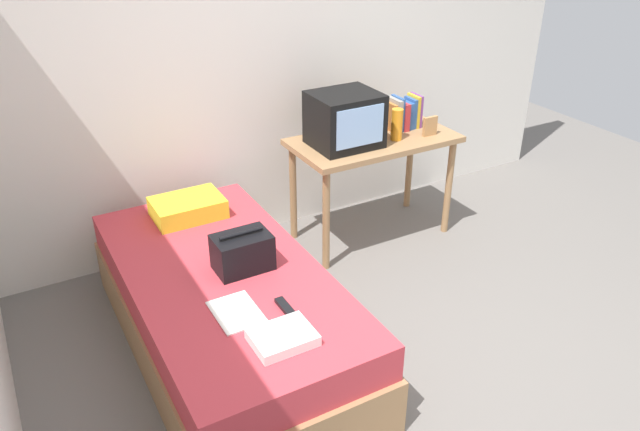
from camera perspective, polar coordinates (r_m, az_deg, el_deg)
name	(u,v)px	position (r m, az deg, el deg)	size (l,w,h in m)	color
ground_plane	(431,381)	(3.49, 10.13, -14.72)	(8.00, 8.00, 0.00)	slate
wall_back	(264,56)	(4.39, -5.20, 14.34)	(5.20, 0.10, 2.60)	silver
bed	(227,311)	(3.52, -8.54, -8.68)	(1.00, 2.00, 0.52)	#9E754C
desk	(373,151)	(4.42, 4.91, 5.90)	(1.16, 0.60, 0.77)	#9E754C
tv	(345,120)	(4.19, 2.28, 8.79)	(0.44, 0.39, 0.36)	black
water_bottle	(397,124)	(4.34, 7.06, 8.29)	(0.08, 0.08, 0.22)	orange
book_row	(403,114)	(4.55, 7.62, 9.24)	(0.24, 0.17, 0.24)	#CC7233
picture_frame	(430,126)	(4.46, 10.06, 8.07)	(0.11, 0.02, 0.14)	#B27F4C
pillow	(188,208)	(3.91, -12.03, 0.72)	(0.42, 0.30, 0.12)	yellow
handbag	(242,252)	(3.32, -7.13, -3.35)	(0.30, 0.20, 0.23)	black
magazine	(236,312)	(3.06, -7.68, -8.78)	(0.21, 0.29, 0.01)	white
remote_dark	(285,307)	(3.05, -3.20, -8.40)	(0.04, 0.16, 0.02)	black
folded_towel	(283,337)	(2.85, -3.45, -11.09)	(0.28, 0.22, 0.05)	white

